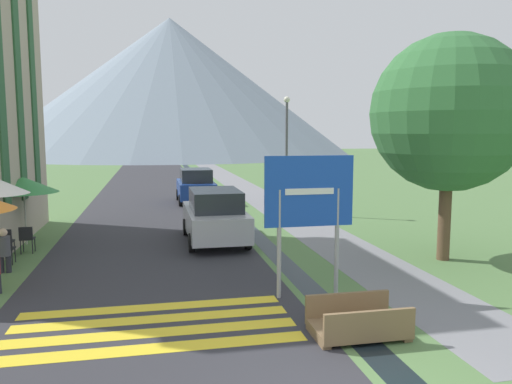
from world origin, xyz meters
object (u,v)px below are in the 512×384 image
object	(u,v)px
cafe_chair_far_right	(27,237)
road_sign	(309,203)
cafe_umbrella_rear_green	(23,185)
parked_car_near	(215,216)
parked_car_far	(196,186)
footbridge	(358,323)
tree_by_path	(449,114)
person_seated_near	(4,248)
cafe_chair_middle	(6,247)
streetlamp	(287,145)
cafe_chair_far_left	(6,240)

from	to	relation	value
cafe_chair_far_right	road_sign	bearing A→B (deg)	-26.05
cafe_umbrella_rear_green	parked_car_near	bearing A→B (deg)	-8.58
road_sign	cafe_chair_far_right	xyz separation A→B (m)	(-7.30, 5.65, -1.64)
parked_car_far	road_sign	bearing A→B (deg)	-85.71
footbridge	tree_by_path	bearing A→B (deg)	44.86
parked_car_far	cafe_chair_far_right	size ratio (longest dim) A/B	4.51
footbridge	cafe_umbrella_rear_green	world-z (taller)	cafe_umbrella_rear_green
footbridge	person_seated_near	world-z (taller)	person_seated_near
cafe_chair_middle	parked_car_near	bearing A→B (deg)	7.83
person_seated_near	road_sign	bearing A→B (deg)	-25.33
parked_car_near	streetlamp	world-z (taller)	streetlamp
parked_car_far	cafe_chair_far_left	size ratio (longest dim) A/B	4.51
cafe_chair_far_right	footbridge	bearing A→B (deg)	-35.02
streetlamp	cafe_chair_far_right	bearing A→B (deg)	-150.52
footbridge	parked_car_far	xyz separation A→B (m)	(-1.40, 18.16, 0.68)
cafe_chair_far_left	cafe_umbrella_rear_green	world-z (taller)	cafe_umbrella_rear_green
parked_car_far	cafe_chair_middle	world-z (taller)	parked_car_far
cafe_chair_far_left	cafe_chair_far_right	size ratio (longest dim) A/B	1.00
road_sign	streetlamp	world-z (taller)	streetlamp
cafe_umbrella_rear_green	streetlamp	distance (m)	11.06
parked_car_far	streetlamp	distance (m)	6.34
parked_car_far	streetlamp	size ratio (longest dim) A/B	0.72
cafe_chair_far_left	parked_car_far	bearing A→B (deg)	69.33
cafe_chair_far_left	cafe_chair_middle	distance (m)	1.06
cafe_chair_far_left	cafe_umbrella_rear_green	distance (m)	2.24
parked_car_near	cafe_chair_far_right	xyz separation A→B (m)	(-5.91, -0.42, -0.40)
cafe_chair_far_left	tree_by_path	size ratio (longest dim) A/B	0.13
parked_car_far	tree_by_path	size ratio (longest dim) A/B	0.59
parked_car_near	parked_car_far	world-z (taller)	same
footbridge	parked_car_near	xyz separation A→B (m)	(-1.60, 8.40, 0.68)
parked_car_far	cafe_umbrella_rear_green	xyz separation A→B (m)	(-6.44, -8.82, 1.10)
parked_car_far	tree_by_path	xyz separation A→B (m)	(6.11, -13.48, 3.36)
parked_car_near	streetlamp	xyz separation A→B (m)	(3.92, 5.14, 2.24)
parked_car_near	cafe_chair_middle	size ratio (longest dim) A/B	5.10
parked_car_far	streetlamp	bearing A→B (deg)	-51.10
road_sign	parked_car_far	xyz separation A→B (m)	(-1.19, 15.83, -1.25)
road_sign	cafe_chair_far_right	size ratio (longest dim) A/B	3.80
parked_car_near	cafe_chair_far_left	size ratio (longest dim) A/B	5.10
parked_car_near	cafe_umbrella_rear_green	world-z (taller)	cafe_umbrella_rear_green
cafe_umbrella_rear_green	tree_by_path	size ratio (longest dim) A/B	0.35
cafe_chair_far_left	streetlamp	distance (m)	12.19
road_sign	footbridge	world-z (taller)	road_sign
cafe_umbrella_rear_green	footbridge	bearing A→B (deg)	-49.99
cafe_chair_middle	road_sign	bearing A→B (deg)	-37.75
tree_by_path	cafe_chair_far_right	bearing A→B (deg)	164.84
parked_car_far	cafe_chair_middle	size ratio (longest dim) A/B	4.51
parked_car_near	streetlamp	distance (m)	6.84
streetlamp	parked_car_far	bearing A→B (deg)	128.90
footbridge	cafe_umbrella_rear_green	bearing A→B (deg)	130.01
cafe_chair_middle	footbridge	bearing A→B (deg)	-48.53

